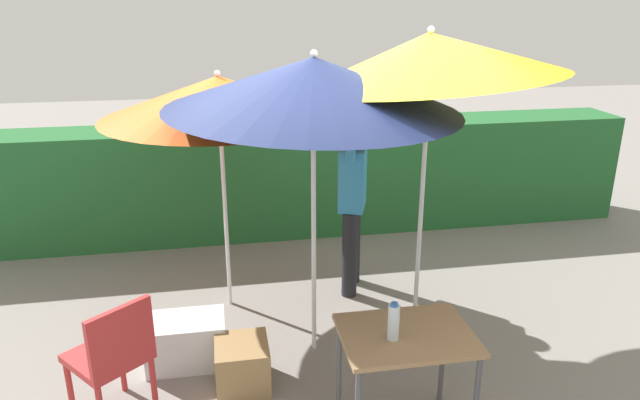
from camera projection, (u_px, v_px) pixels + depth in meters
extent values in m
plane|color=gray|center=(326.00, 338.00, 4.81)|extent=(24.00, 24.00, 0.00)
cube|color=#23602D|center=(288.00, 178.00, 6.81)|extent=(8.00, 0.70, 1.27)
cylinder|color=silver|center=(421.00, 212.00, 4.64)|extent=(0.04, 0.04, 2.07)
cone|color=yellow|center=(430.00, 57.00, 4.22)|extent=(1.97, 1.96, 0.61)
sphere|color=silver|center=(431.00, 29.00, 4.15)|extent=(0.05, 0.05, 0.05)
cylinder|color=silver|center=(225.00, 216.00, 5.06)|extent=(0.04, 0.04, 1.71)
cone|color=#EA5919|center=(219.00, 97.00, 4.72)|extent=(1.92, 1.92, 0.34)
sphere|color=silver|center=(217.00, 73.00, 4.65)|extent=(0.05, 0.05, 0.05)
cylinder|color=silver|center=(314.00, 237.00, 4.36)|extent=(0.04, 0.04, 1.91)
cone|color=#19234C|center=(314.00, 84.00, 3.99)|extent=(2.07, 2.07, 0.45)
sphere|color=silver|center=(314.00, 53.00, 3.92)|extent=(0.05, 0.05, 0.05)
cylinder|color=black|center=(350.00, 255.00, 5.36)|extent=(0.14, 0.14, 0.82)
cylinder|color=black|center=(353.00, 243.00, 5.62)|extent=(0.14, 0.14, 0.82)
cube|color=#338EC6|center=(353.00, 178.00, 5.26)|extent=(0.33, 0.41, 0.56)
sphere|color=#8C6647|center=(354.00, 136.00, 5.13)|extent=(0.22, 0.22, 0.22)
cylinder|color=#338EC6|center=(351.00, 129.00, 4.88)|extent=(0.12, 0.12, 0.56)
cylinder|color=#8C6647|center=(355.00, 173.00, 5.48)|extent=(0.12, 0.12, 0.52)
cylinder|color=#B72D2D|center=(122.00, 364.00, 4.11)|extent=(0.04, 0.04, 0.44)
cylinder|color=#B72D2D|center=(70.00, 390.00, 3.84)|extent=(0.04, 0.04, 0.44)
cylinder|color=#B72D2D|center=(154.00, 386.00, 3.88)|extent=(0.04, 0.04, 0.44)
cube|color=#B72D2D|center=(108.00, 356.00, 3.78)|extent=(0.62, 0.62, 0.05)
cube|color=#B72D2D|center=(121.00, 337.00, 3.58)|extent=(0.36, 0.31, 0.40)
cube|color=silver|center=(186.00, 341.00, 4.44)|extent=(0.59, 0.38, 0.37)
cube|color=#9E7A4C|center=(242.00, 364.00, 4.18)|extent=(0.38, 0.40, 0.34)
cylinder|color=#4C4C51|center=(443.00, 356.00, 3.96)|extent=(0.04, 0.04, 0.71)
cylinder|color=#4C4C51|center=(339.00, 368.00, 3.84)|extent=(0.04, 0.04, 0.71)
cube|color=#99724C|center=(407.00, 335.00, 3.54)|extent=(0.80, 0.60, 0.03)
cylinder|color=silver|center=(393.00, 322.00, 3.44)|extent=(0.07, 0.07, 0.22)
cylinder|color=#2D60B7|center=(394.00, 304.00, 3.40)|extent=(0.04, 0.04, 0.02)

